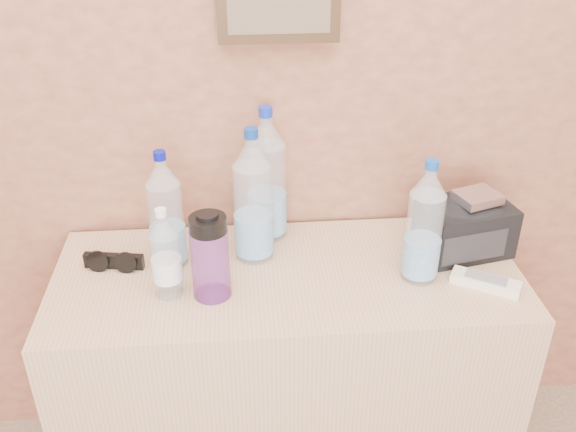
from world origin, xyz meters
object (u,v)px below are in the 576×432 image
object	(u,v)px
dresser	(287,380)
ac_remote	(486,282)
pet_large_d	(424,228)
toiletry_bag	(465,225)
foil_packet	(477,197)
sunglasses	(114,261)
pet_small	(166,258)
pet_large_b	(267,181)
pet_large_c	(253,203)
pet_large_a	(166,216)
nalgene_bottle	(210,256)

from	to	relation	value
dresser	ac_remote	distance (m)	0.63
pet_large_d	toiletry_bag	world-z (taller)	pet_large_d
pet_large_d	foil_packet	bearing A→B (deg)	31.65
sunglasses	foil_packet	size ratio (longest dim) A/B	1.45
toiletry_bag	foil_packet	bearing A→B (deg)	-48.68
foil_packet	toiletry_bag	bearing A→B (deg)	143.18
pet_large_d	sunglasses	size ratio (longest dim) A/B	2.09
pet_small	toiletry_bag	size ratio (longest dim) A/B	1.04
pet_large_b	pet_large_c	distance (m)	0.11
pet_large_b	toiletry_bag	xyz separation A→B (m)	(0.52, -0.12, -0.09)
pet_large_a	pet_large_b	size ratio (longest dim) A/B	0.84
pet_large_a	pet_large_b	world-z (taller)	pet_large_b
pet_large_c	foil_packet	xyz separation A→B (m)	(0.58, -0.03, 0.01)
pet_large_c	pet_small	distance (m)	0.27
nalgene_bottle	sunglasses	world-z (taller)	nalgene_bottle
pet_large_d	nalgene_bottle	world-z (taller)	pet_large_d
pet_small	sunglasses	bearing A→B (deg)	140.47
pet_large_c	pet_large_a	bearing A→B (deg)	-176.50
pet_large_c	nalgene_bottle	world-z (taller)	pet_large_c
dresser	pet_large_b	bearing A→B (deg)	101.38
pet_large_c	sunglasses	size ratio (longest dim) A/B	2.34
pet_large_b	foil_packet	size ratio (longest dim) A/B	3.54
pet_large_a	toiletry_bag	xyz separation A→B (m)	(0.78, -0.00, -0.06)
pet_large_b	foil_packet	world-z (taller)	pet_large_b
ac_remote	pet_large_c	bearing A→B (deg)	-167.25
dresser	pet_large_c	world-z (taller)	pet_large_c
toiletry_bag	sunglasses	bearing A→B (deg)	168.64
dresser	pet_large_a	world-z (taller)	pet_large_a
dresser	foil_packet	world-z (taller)	foil_packet
pet_small	nalgene_bottle	bearing A→B (deg)	-6.55
pet_large_b	toiletry_bag	size ratio (longest dim) A/B	1.65
pet_large_a	pet_small	size ratio (longest dim) A/B	1.35
pet_large_c	sunglasses	bearing A→B (deg)	-175.85
pet_large_b	pet_large_c	size ratio (longest dim) A/B	1.04
pet_large_b	sunglasses	xyz separation A→B (m)	(-0.41, -0.13, -0.15)
pet_large_c	sunglasses	world-z (taller)	pet_large_c
dresser	pet_small	xyz separation A→B (m)	(-0.29, -0.06, 0.48)
dresser	toiletry_bag	world-z (taller)	toiletry_bag
pet_large_a	nalgene_bottle	distance (m)	0.19
pet_large_d	pet_small	distance (m)	0.63
dresser	pet_small	distance (m)	0.56
pet_large_d	foil_packet	xyz separation A→B (m)	(0.17, 0.10, 0.02)
sunglasses	foil_packet	xyz separation A→B (m)	(0.94, -0.00, 0.15)
pet_large_b	toiletry_bag	bearing A→B (deg)	-13.33
dresser	nalgene_bottle	world-z (taller)	nalgene_bottle
pet_large_a	pet_large_b	bearing A→B (deg)	24.28
pet_large_c	sunglasses	xyz separation A→B (m)	(-0.36, -0.03, -0.14)
pet_large_d	sunglasses	xyz separation A→B (m)	(-0.78, 0.11, -0.12)
pet_small	toiletry_bag	xyz separation A→B (m)	(0.77, 0.13, -0.03)
pet_small	foil_packet	xyz separation A→B (m)	(0.79, 0.12, 0.06)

